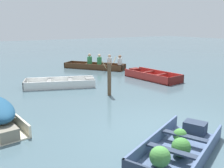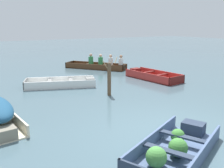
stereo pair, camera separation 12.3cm
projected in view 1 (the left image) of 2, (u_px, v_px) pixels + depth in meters
ground_plane at (170, 133)px, 6.15m from camera, size 80.00×80.00×0.00m
dinghy_slate_blue_foreground at (178, 147)px, 5.12m from camera, size 2.85×2.06×0.43m
skiff_red_mid_moored at (150, 76)px, 12.32m from camera, size 1.39×2.97×0.37m
skiff_white_far_moored at (63, 84)px, 10.72m from camera, size 3.10×2.00×0.34m
rowboat_dark_varnish_with_crew at (99, 65)px, 15.03m from camera, size 2.98×3.56×0.90m
mooring_post at (109, 79)px, 9.28m from camera, size 0.14×0.14×1.23m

